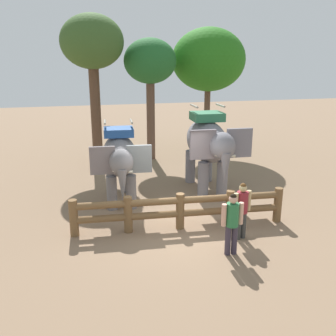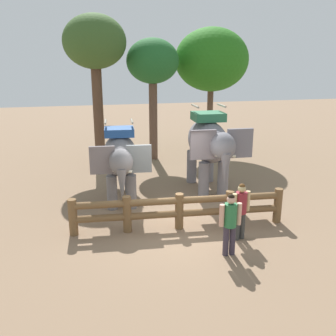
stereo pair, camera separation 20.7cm
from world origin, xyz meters
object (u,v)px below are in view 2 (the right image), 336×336
(elephant_center, at_px, (209,144))
(tourist_woman_in_black, at_px, (230,220))
(tree_back_center, at_px, (212,60))
(tree_far_right, at_px, (153,64))
(elephant_near_left, at_px, (120,158))
(log_fence, at_px, (179,209))
(tourist_man_in_blue, at_px, (241,207))
(tree_far_left, at_px, (95,46))

(elephant_center, distance_m, tourist_woman_in_black, 4.77)
(tree_back_center, distance_m, tree_far_right, 3.29)
(elephant_near_left, distance_m, tree_far_right, 6.51)
(elephant_center, xyz_separation_m, tree_far_right, (-1.08, 4.97, 2.69))
(elephant_near_left, relative_size, tree_far_right, 0.58)
(log_fence, relative_size, elephant_near_left, 1.90)
(tourist_man_in_blue, relative_size, tree_back_center, 0.26)
(tree_far_left, bearing_deg, tree_far_right, 8.17)
(tourist_woman_in_black, height_order, tree_far_right, tree_far_right)
(tree_far_left, relative_size, tree_back_center, 1.06)
(log_fence, bearing_deg, tourist_woman_in_black, -64.76)
(elephant_near_left, relative_size, tourist_woman_in_black, 2.02)
(tourist_man_in_blue, bearing_deg, tourist_woman_in_black, -129.28)
(tree_far_left, distance_m, tree_far_right, 2.70)
(elephant_near_left, distance_m, tree_far_left, 6.25)
(log_fence, relative_size, tree_back_center, 0.99)
(log_fence, bearing_deg, tree_far_left, 103.61)
(log_fence, relative_size, tourist_man_in_blue, 3.88)
(elephant_center, height_order, tree_back_center, tree_back_center)
(tree_far_left, bearing_deg, tourist_woman_in_black, -74.06)
(elephant_center, height_order, tree_far_right, tree_far_right)
(log_fence, bearing_deg, elephant_near_left, 120.04)
(log_fence, bearing_deg, tourist_man_in_blue, -35.51)
(tourist_man_in_blue, bearing_deg, tree_far_left, 110.85)
(log_fence, height_order, tourist_man_in_blue, tourist_man_in_blue)
(elephant_near_left, bearing_deg, log_fence, -59.96)
(tourist_man_in_blue, distance_m, tree_back_center, 10.74)
(tourist_man_in_blue, relative_size, tree_far_right, 0.28)
(tree_far_left, bearing_deg, log_fence, -76.39)
(elephant_near_left, bearing_deg, elephant_center, 7.73)
(tree_far_right, bearing_deg, tourist_woman_in_black, -89.63)
(elephant_near_left, bearing_deg, tourist_man_in_blue, -50.56)
(elephant_center, xyz_separation_m, tree_back_center, (2.07, 5.92, 2.85))
(elephant_center, bearing_deg, tree_far_left, 128.35)
(elephant_near_left, relative_size, tourist_man_in_blue, 2.05)
(elephant_center, bearing_deg, log_fence, -122.96)
(tourist_man_in_blue, xyz_separation_m, tree_back_center, (2.49, 9.77, 3.69))
(tourist_woman_in_black, distance_m, tree_far_right, 10.19)
(log_fence, height_order, tree_far_left, tree_far_left)
(tree_back_center, bearing_deg, tourist_woman_in_black, -106.38)
(log_fence, distance_m, tourist_man_in_blue, 1.77)
(elephant_near_left, bearing_deg, tourist_woman_in_black, -61.93)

